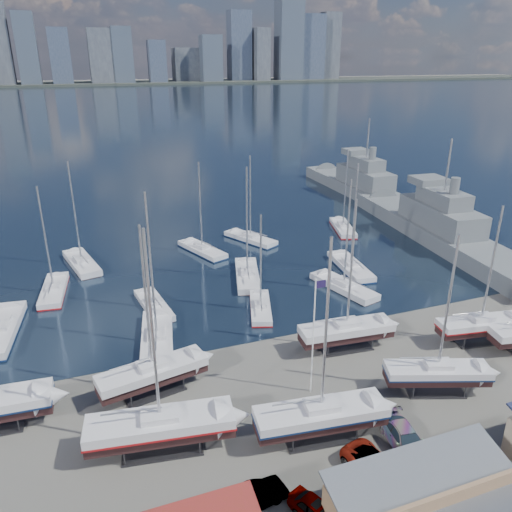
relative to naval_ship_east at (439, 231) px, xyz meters
name	(u,v)px	position (x,y,z in m)	size (l,w,h in m)	color
ground	(319,392)	(-36.52, -28.95, -1.66)	(1400.00, 1400.00, 0.00)	#605E59
water	(94,105)	(-36.52, 281.05, -1.81)	(1400.00, 600.00, 0.40)	#192A3B
far_shore	(79,84)	(-36.52, 541.05, -0.56)	(1400.00, 80.00, 2.20)	#2D332D
skyline	(66,46)	(-44.35, 534.80, 37.43)	(639.14, 43.80, 107.69)	#475166
sailboat_cradle_1	(161,426)	(-51.01, -31.02, 0.51)	(11.53, 4.74, 17.94)	#2D2D33
sailboat_cradle_2	(153,373)	(-50.42, -23.82, 0.41)	(10.06, 4.58, 15.88)	#2D2D33
sailboat_cradle_3	(321,415)	(-39.06, -34.10, 0.45)	(10.80, 4.22, 16.92)	#2D2D33
sailboat_cradle_4	(346,331)	(-30.59, -23.34, 0.41)	(9.96, 3.54, 15.95)	#2D2D33
sailboat_cradle_5	(437,373)	(-26.68, -32.50, 0.36)	(9.56, 5.55, 15.00)	#2D2D33
sailboat_cradle_6	(480,325)	(-16.78, -27.11, 0.35)	(9.48, 4.02, 14.94)	#2D2D33
sailboat_moored_0	(2,332)	(-64.27, -7.95, -1.35)	(4.68, 12.16, 17.72)	black
sailboat_moored_1	(54,291)	(-58.97, 0.86, -1.36)	(3.85, 10.03, 14.61)	black
sailboat_moored_2	(82,264)	(-55.25, 9.04, -1.34)	(5.13, 10.96, 15.97)	black
sailboat_moored_3	(157,341)	(-48.71, -15.68, -1.35)	(5.23, 11.87, 17.16)	black
sailboat_moored_4	(154,306)	(-47.70, -7.62, -1.34)	(3.59, 9.11, 13.38)	black
sailboat_moored_5	(202,251)	(-37.59, 8.28, -1.36)	(5.96, 10.16, 14.67)	black
sailboat_moored_6	(261,308)	(-35.91, -12.60, -1.36)	(4.82, 8.66, 12.48)	black
sailboat_moored_7	(247,277)	(-34.33, -3.42, -1.34)	(5.82, 11.04, 16.06)	black
sailboat_moored_8	(250,239)	(-28.88, 10.50, -1.36)	(6.85, 10.01, 14.68)	black
sailboat_moored_9	(344,288)	(-23.78, -11.01, -1.34)	(5.31, 10.50, 15.27)	black
sailboat_moored_10	(350,268)	(-19.58, -5.56, -1.36)	(4.18, 10.89, 15.87)	black
sailboat_moored_11	(343,229)	(-11.96, 10.04, -1.36)	(5.50, 10.29, 14.81)	black
naval_ship_east	(439,231)	(0.00, 0.00, 0.00)	(11.79, 46.51, 18.14)	#5A6063
naval_ship_west	(364,189)	(3.63, 28.66, 0.00)	(7.79, 43.99, 17.95)	#5A6063
car_a	(318,512)	(-42.71, -40.95, -0.92)	(1.76, 4.38, 1.49)	gray
car_b	(255,496)	(-46.14, -38.38, -0.89)	(1.63, 4.69, 1.54)	gray
car_c	(378,469)	(-37.08, -39.25, -0.86)	(2.67, 5.78, 1.61)	gray
car_d	(406,439)	(-33.44, -37.42, -0.85)	(2.29, 5.63, 1.63)	gray
flagpole	(314,329)	(-37.08, -28.58, 4.71)	(0.99, 0.12, 11.16)	white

